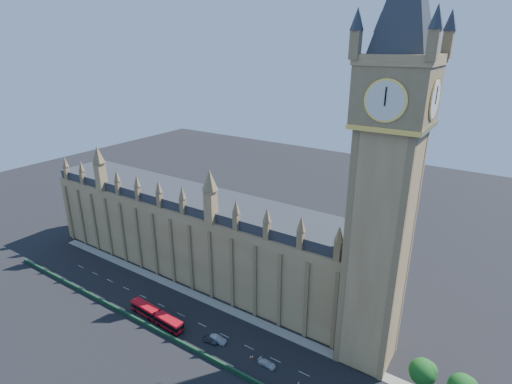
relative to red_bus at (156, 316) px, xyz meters
The scene contains 14 objects.
ground 16.91m from the red_bus, 19.90° to the left, with size 400.00×400.00×0.00m, color black.
palace_westminster 31.62m from the red_bus, 108.32° to the left, with size 120.00×20.00×28.00m.
elizabeth_tower 77.94m from the red_bus, 20.12° to the left, with size 20.59×20.59×105.00m.
bridge_parapet 16.20m from the red_bus, 11.69° to the right, with size 160.00×0.60×1.20m, color #1E4C2D.
kerb_north 22.02m from the red_bus, 43.90° to the left, with size 160.00×3.00×0.16m, color gray.
tree_east_near 69.96m from the red_bus, 13.08° to the left, with size 6.00×6.00×8.50m.
red_bus is the anchor object (origin of this frame).
car_grey 18.44m from the red_bus, ahead, with size 1.73×4.30×1.47m, color #3B3D42.
car_silver 19.98m from the red_bus, ahead, with size 1.70×4.89×1.61m, color #9DA0A5.
car_white 35.17m from the red_bus, ahead, with size 1.87×4.61×1.34m, color silver.
cone_a 30.84m from the red_bus, ahead, with size 0.59×0.59×0.77m.
cone_b 30.45m from the red_bus, ahead, with size 0.56×0.56×0.68m.
cone_c 44.17m from the red_bus, ahead, with size 0.40×0.40×0.62m.
cone_d 33.53m from the red_bus, ahead, with size 0.50×0.50×0.78m.
Camera 1 is at (59.21, -67.91, 73.82)m, focal length 28.00 mm.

